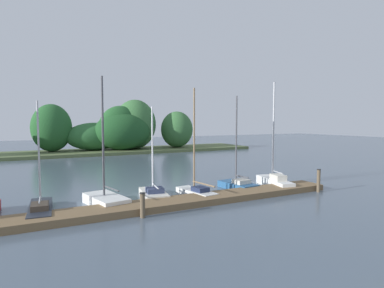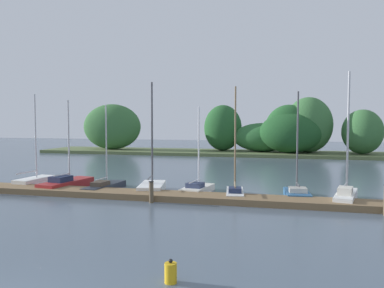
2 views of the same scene
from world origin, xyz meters
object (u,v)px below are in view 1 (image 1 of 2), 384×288
object	(u,v)px
sailboat_6	(237,184)
sailboat_5	(196,190)
mooring_piling_1	(143,205)
sailboat_7	(274,180)
sailboat_3	(105,198)
sailboat_4	(153,193)
sailboat_2	(41,208)
mooring_piling_2	(319,181)

from	to	relation	value
sailboat_6	sailboat_5	bearing A→B (deg)	95.66
mooring_piling_1	sailboat_7	bearing A→B (deg)	13.94
sailboat_7	sailboat_3	bearing A→B (deg)	100.96
sailboat_3	sailboat_4	bearing A→B (deg)	-95.36
sailboat_2	mooring_piling_2	distance (m)	15.85
sailboat_7	sailboat_6	bearing A→B (deg)	88.44
sailboat_3	sailboat_2	bearing A→B (deg)	81.56
sailboat_5	sailboat_7	xyz separation A→B (m)	(5.97, -0.03, 0.09)
sailboat_3	sailboat_5	xyz separation A→B (m)	(5.18, -0.47, -0.01)
sailboat_7	mooring_piling_1	distance (m)	10.43
sailboat_6	mooring_piling_1	distance (m)	8.25
sailboat_5	mooring_piling_2	world-z (taller)	sailboat_5
sailboat_4	mooring_piling_2	xyz separation A→B (m)	(9.66, -3.34, 0.42)
sailboat_5	mooring_piling_2	bearing A→B (deg)	-117.20
sailboat_7	sailboat_2	bearing A→B (deg)	102.15
sailboat_5	mooring_piling_2	distance (m)	7.76
sailboat_2	mooring_piling_2	world-z (taller)	sailboat_2
mooring_piling_1	sailboat_3	bearing A→B (deg)	108.93
sailboat_3	sailboat_6	bearing A→B (deg)	-100.17
mooring_piling_1	mooring_piling_2	distance (m)	11.46
sailboat_4	sailboat_3	bearing A→B (deg)	105.20
sailboat_5	mooring_piling_1	distance (m)	4.87
mooring_piling_2	sailboat_7	bearing A→B (deg)	117.74
sailboat_5	mooring_piling_2	size ratio (longest dim) A/B	4.40
sailboat_3	mooring_piling_1	distance (m)	3.19
sailboat_4	mooring_piling_1	bearing A→B (deg)	160.69
sailboat_3	sailboat_7	world-z (taller)	sailboat_7
sailboat_3	sailboat_7	size ratio (longest dim) A/B	0.96
mooring_piling_1	sailboat_4	bearing A→B (deg)	61.50
mooring_piling_2	sailboat_3	bearing A→B (deg)	166.32
sailboat_5	mooring_piling_1	xyz separation A→B (m)	(-4.15, -2.54, 0.23)
sailboat_2	mooring_piling_1	bearing A→B (deg)	-119.62
sailboat_4	mooring_piling_2	world-z (taller)	sailboat_4
sailboat_2	sailboat_6	xyz separation A→B (m)	(11.72, 0.34, 0.05)
sailboat_2	mooring_piling_1	world-z (taller)	sailboat_2
sailboat_5	sailboat_6	world-z (taller)	sailboat_5
sailboat_5	sailboat_6	distance (m)	3.51
sailboat_4	sailboat_6	distance (m)	5.81
sailboat_2	sailboat_3	xyz separation A→B (m)	(3.08, 0.16, 0.09)
sailboat_3	sailboat_6	size ratio (longest dim) A/B	1.12
sailboat_3	sailboat_4	world-z (taller)	sailboat_3
sailboat_4	sailboat_7	bearing A→B (deg)	-86.27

